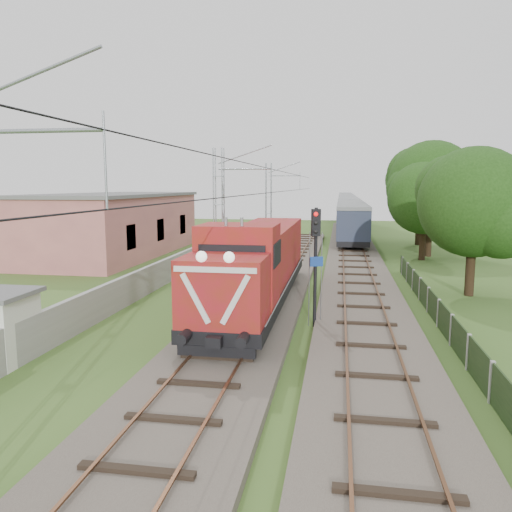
# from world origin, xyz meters

# --- Properties ---
(ground) EXTENTS (140.00, 140.00, 0.00)m
(ground) POSITION_xyz_m (0.00, 0.00, 0.00)
(ground) COLOR #385921
(ground) RESTS_ON ground
(track_main) EXTENTS (4.20, 70.00, 0.45)m
(track_main) POSITION_xyz_m (0.00, 7.00, 0.18)
(track_main) COLOR #6B6054
(track_main) RESTS_ON ground
(track_side) EXTENTS (4.20, 80.00, 0.45)m
(track_side) POSITION_xyz_m (5.00, 20.00, 0.18)
(track_side) COLOR #6B6054
(track_side) RESTS_ON ground
(catenary) EXTENTS (3.31, 70.00, 8.00)m
(catenary) POSITION_xyz_m (-2.95, 12.00, 4.05)
(catenary) COLOR gray
(catenary) RESTS_ON ground
(boundary_wall) EXTENTS (0.25, 40.00, 1.50)m
(boundary_wall) POSITION_xyz_m (-6.50, 12.00, 0.75)
(boundary_wall) COLOR #9E9E99
(boundary_wall) RESTS_ON ground
(station_building) EXTENTS (8.40, 20.40, 5.22)m
(station_building) POSITION_xyz_m (-15.00, 24.00, 2.63)
(station_building) COLOR #C9736C
(station_building) RESTS_ON ground
(fence) EXTENTS (0.12, 32.00, 1.20)m
(fence) POSITION_xyz_m (8.00, 3.00, 0.60)
(fence) COLOR black
(fence) RESTS_ON ground
(locomotive) EXTENTS (2.97, 16.99, 4.31)m
(locomotive) POSITION_xyz_m (0.00, 7.49, 2.23)
(locomotive) COLOR black
(locomotive) RESTS_ON ground
(coach_rake) EXTENTS (2.97, 88.53, 3.43)m
(coach_rake) POSITION_xyz_m (5.00, 71.38, 2.47)
(coach_rake) COLOR black
(coach_rake) RESTS_ON ground
(signal_post) EXTENTS (0.53, 0.43, 5.00)m
(signal_post) POSITION_xyz_m (2.88, 4.55, 3.44)
(signal_post) COLOR black
(signal_post) RESTS_ON ground
(tree_a) EXTENTS (6.12, 5.83, 7.94)m
(tree_a) POSITION_xyz_m (10.86, 12.09, 4.95)
(tree_a) COLOR #332515
(tree_a) RESTS_ON ground
(tree_b) EXTENTS (7.37, 7.02, 9.55)m
(tree_b) POSITION_xyz_m (11.26, 27.32, 5.96)
(tree_b) COLOR #332515
(tree_b) RESTS_ON ground
(tree_c) EXTENTS (6.01, 5.73, 7.79)m
(tree_c) POSITION_xyz_m (10.41, 25.13, 4.86)
(tree_c) COLOR #332515
(tree_c) RESTS_ON ground
(tree_d) EXTENTS (6.96, 6.63, 9.02)m
(tree_d) POSITION_xyz_m (11.66, 35.69, 5.63)
(tree_d) COLOR #332515
(tree_d) RESTS_ON ground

